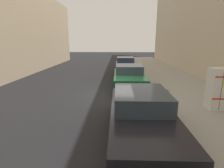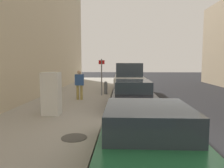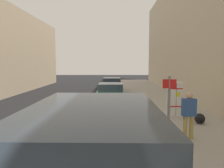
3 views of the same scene
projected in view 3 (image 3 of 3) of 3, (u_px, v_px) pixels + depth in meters
ground_plane at (91, 109)px, 13.24m from camera, size 80.00×80.00×0.00m
sidewalk_slab at (164, 108)px, 13.16m from camera, size 4.13×44.00×0.18m
building_facade_near at (220, 22)px, 12.65m from camera, size 2.16×39.60×10.34m
discarded_refrigerator at (175, 99)px, 10.78m from camera, size 0.67×0.59×1.66m
manhole_cover at (139, 105)px, 13.43m from camera, size 0.70×0.70×0.02m
street_sign_post at (169, 112)px, 5.83m from camera, size 0.36×0.07×2.23m
fire_hydrant at (165, 151)px, 5.36m from camera, size 0.22×0.22×0.82m
trash_bag at (200, 119)px, 9.32m from camera, size 0.44×0.44×0.44m
pedestrian_walking_far at (189, 112)px, 7.40m from camera, size 0.46×0.22×1.60m
parked_hatchback_blue at (112, 85)px, 20.11m from camera, size 1.72×4.03×1.44m
parked_sedan_green at (111, 93)px, 14.79m from camera, size 1.84×4.32×1.40m
parked_sedan_dark at (108, 113)px, 8.98m from camera, size 1.81×4.65×1.38m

